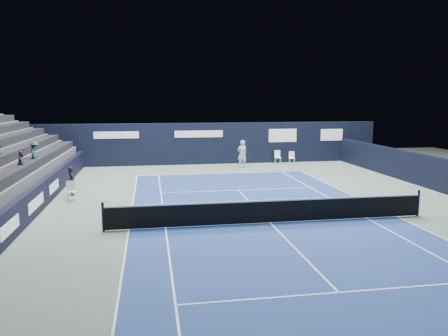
% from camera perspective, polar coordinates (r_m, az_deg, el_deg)
% --- Properties ---
extents(ground, '(48.00, 48.00, 0.00)m').
position_cam_1_polar(ground, '(19.37, 4.44, -5.56)').
color(ground, '#56665B').
rests_on(ground, ground).
extents(court_surface, '(10.97, 23.77, 0.01)m').
position_cam_1_polar(court_surface, '(17.51, 6.04, -7.15)').
color(court_surface, navy).
rests_on(court_surface, ground).
extents(enclosure_wall_right, '(0.30, 22.00, 1.80)m').
position_cam_1_polar(enclosure_wall_right, '(27.13, 24.32, -0.21)').
color(enclosure_wall_right, black).
rests_on(enclosure_wall_right, ground).
extents(folding_chair_back_a, '(0.49, 0.51, 0.95)m').
position_cam_1_polar(folding_chair_back_a, '(33.55, 8.84, 1.62)').
color(folding_chair_back_a, white).
rests_on(folding_chair_back_a, ground).
extents(folding_chair_back_b, '(0.48, 0.46, 1.01)m').
position_cam_1_polar(folding_chair_back_b, '(33.56, 7.02, 1.57)').
color(folding_chair_back_b, white).
rests_on(folding_chair_back_b, ground).
extents(line_judge_chair, '(0.49, 0.47, 0.93)m').
position_cam_1_polar(line_judge_chair, '(22.43, -19.36, -2.65)').
color(line_judge_chair, silver).
rests_on(line_judge_chair, ground).
extents(line_judge, '(0.52, 0.63, 1.48)m').
position_cam_1_polar(line_judge, '(23.55, -19.27, -1.60)').
color(line_judge, black).
rests_on(line_judge, ground).
extents(court_markings, '(11.03, 23.83, 0.00)m').
position_cam_1_polar(court_markings, '(17.51, 6.04, -7.13)').
color(court_markings, white).
rests_on(court_markings, court_surface).
extents(tennis_net, '(12.90, 0.10, 1.10)m').
position_cam_1_polar(tennis_net, '(17.38, 6.07, -5.55)').
color(tennis_net, black).
rests_on(tennis_net, ground).
extents(back_sponsor_wall, '(26.00, 0.63, 3.10)m').
position_cam_1_polar(back_sponsor_wall, '(33.17, -1.62, 3.24)').
color(back_sponsor_wall, black).
rests_on(back_sponsor_wall, ground).
extents(side_barrier_left, '(0.33, 22.00, 1.20)m').
position_cam_1_polar(side_barrier_left, '(23.08, -21.73, -2.29)').
color(side_barrier_left, black).
rests_on(side_barrier_left, ground).
extents(tennis_player, '(0.83, 0.95, 1.97)m').
position_cam_1_polar(tennis_player, '(31.29, 2.38, 1.85)').
color(tennis_player, silver).
rests_on(tennis_player, ground).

